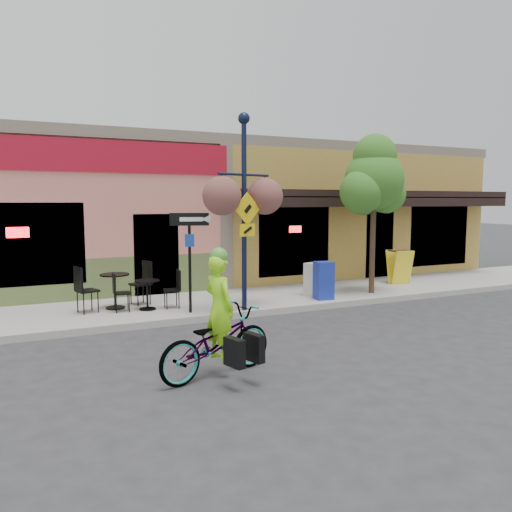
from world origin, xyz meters
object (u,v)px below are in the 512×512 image
(street_tree, at_px, (373,214))
(cyclist_rider, at_px, (220,324))
(building, at_px, (210,212))
(newspaper_box_grey, at_px, (314,279))
(newspaper_box_blue, at_px, (324,280))
(one_way_sign, at_px, (190,263))
(bicycle, at_px, (217,342))
(lamp_post, at_px, (244,213))

(street_tree, bearing_deg, cyclist_rider, -146.47)
(building, xyz_separation_m, newspaper_box_grey, (0.69, -6.02, -1.67))
(cyclist_rider, relative_size, newspaper_box_blue, 1.66)
(building, height_order, newspaper_box_grey, building)
(cyclist_rider, xyz_separation_m, one_way_sign, (0.72, 3.69, 0.47))
(newspaper_box_grey, bearing_deg, street_tree, -27.58)
(one_way_sign, bearing_deg, newspaper_box_grey, 25.30)
(bicycle, distance_m, one_way_sign, 3.84)
(building, height_order, bicycle, building)
(cyclist_rider, distance_m, one_way_sign, 3.79)
(cyclist_rider, distance_m, lamp_post, 4.22)
(bicycle, height_order, lamp_post, lamp_post)
(newspaper_box_blue, bearing_deg, cyclist_rider, -132.99)
(bicycle, relative_size, lamp_post, 0.45)
(bicycle, height_order, newspaper_box_grey, bicycle)
(bicycle, distance_m, newspaper_box_grey, 6.06)
(bicycle, bearing_deg, lamp_post, -46.12)
(bicycle, relative_size, street_tree, 0.46)
(building, relative_size, street_tree, 4.23)
(building, distance_m, one_way_sign, 7.24)
(bicycle, distance_m, street_tree, 7.38)
(building, distance_m, newspaper_box_grey, 6.28)
(building, height_order, cyclist_rider, building)
(newspaper_box_blue, relative_size, newspaper_box_grey, 1.11)
(bicycle, relative_size, one_way_sign, 0.89)
(lamp_post, height_order, one_way_sign, lamp_post)
(bicycle, height_order, one_way_sign, one_way_sign)
(one_way_sign, bearing_deg, newspaper_box_blue, 17.09)
(newspaper_box_grey, xyz_separation_m, street_tree, (1.66, -0.31, 1.72))
(building, bearing_deg, newspaper_box_grey, -83.46)
(cyclist_rider, bearing_deg, newspaper_box_grey, -61.41)
(cyclist_rider, bearing_deg, newspaper_box_blue, -64.96)
(lamp_post, height_order, newspaper_box_grey, lamp_post)
(street_tree, bearing_deg, bicycle, -146.70)
(one_way_sign, height_order, newspaper_box_blue, one_way_sign)
(newspaper_box_blue, bearing_deg, street_tree, 12.74)
(newspaper_box_grey, bearing_deg, bicycle, -152.51)
(one_way_sign, bearing_deg, street_tree, 19.13)
(cyclist_rider, distance_m, newspaper_box_blue, 5.66)
(one_way_sign, relative_size, newspaper_box_blue, 2.32)
(building, relative_size, one_way_sign, 8.18)
(building, distance_m, newspaper_box_blue, 6.76)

